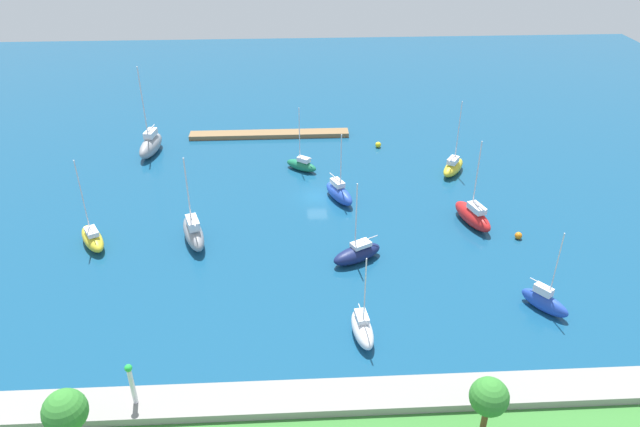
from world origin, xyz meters
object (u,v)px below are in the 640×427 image
(sailboat_green_center_basin, at_px, (302,165))
(mooring_buoy_orange, at_px, (518,236))
(harbor_beacon, at_px, (131,381))
(sailboat_gray_by_breakwater, at_px, (193,232))
(sailboat_blue_inner_mooring, at_px, (545,301))
(sailboat_white_near_pier, at_px, (362,329))
(sailboat_yellow_lone_north, at_px, (92,238))
(mooring_buoy_yellow, at_px, (378,145))
(pier_dock, at_px, (269,134))
(sailboat_red_outer_mooring, at_px, (473,215))
(sailboat_blue_off_beacon, at_px, (339,193))
(sailboat_gray_along_channel, at_px, (151,145))
(sailboat_navy_mid_basin, at_px, (357,253))
(sailboat_yellow_west_end, at_px, (453,167))
(park_tree_center, at_px, (65,412))
(park_tree_mideast, at_px, (489,398))

(sailboat_green_center_basin, relative_size, mooring_buoy_orange, 11.10)
(harbor_beacon, xyz_separation_m, sailboat_gray_by_breakwater, (-1.04, -23.80, -2.35))
(harbor_beacon, bearing_deg, sailboat_blue_inner_mooring, -163.26)
(sailboat_green_center_basin, distance_m, sailboat_white_near_pier, 33.74)
(sailboat_yellow_lone_north, height_order, mooring_buoy_yellow, sailboat_yellow_lone_north)
(pier_dock, distance_m, sailboat_red_outer_mooring, 36.25)
(sailboat_blue_off_beacon, relative_size, sailboat_gray_along_channel, 0.69)
(sailboat_navy_mid_basin, bearing_deg, sailboat_red_outer_mooring, 176.88)
(sailboat_gray_by_breakwater, bearing_deg, sailboat_blue_off_beacon, -80.43)
(sailboat_yellow_west_end, bearing_deg, sailboat_yellow_lone_north, 143.56)
(sailboat_yellow_west_end, distance_m, sailboat_navy_mid_basin, 24.82)
(park_tree_center, xyz_separation_m, sailboat_gray_by_breakwater, (-4.23, -27.57, -3.73))
(sailboat_blue_off_beacon, xyz_separation_m, sailboat_red_outer_mooring, (-14.92, 6.48, 0.10))
(sailboat_green_center_basin, height_order, sailboat_blue_inner_mooring, sailboat_green_center_basin)
(sailboat_white_near_pier, xyz_separation_m, mooring_buoy_yellow, (-7.02, -40.41, -0.56))
(sailboat_yellow_lone_north, bearing_deg, sailboat_green_center_basin, -82.90)
(park_tree_center, distance_m, sailboat_navy_mid_basin, 32.05)
(sailboat_blue_off_beacon, height_order, sailboat_navy_mid_basin, sailboat_navy_mid_basin)
(park_tree_mideast, xyz_separation_m, sailboat_gray_by_breakwater, (23.78, -27.77, -3.61))
(sailboat_blue_inner_mooring, bearing_deg, sailboat_yellow_lone_north, -144.00)
(park_tree_center, distance_m, sailboat_red_outer_mooring, 46.77)
(sailboat_red_outer_mooring, relative_size, sailboat_white_near_pier, 1.19)
(mooring_buoy_yellow, bearing_deg, harbor_beacon, 62.77)
(pier_dock, height_order, harbor_beacon, harbor_beacon)
(sailboat_yellow_west_end, distance_m, sailboat_yellow_lone_north, 46.16)
(sailboat_yellow_west_end, height_order, sailboat_navy_mid_basin, sailboat_yellow_west_end)
(pier_dock, height_order, sailboat_navy_mid_basin, sailboat_navy_mid_basin)
(pier_dock, distance_m, park_tree_mideast, 59.58)
(sailboat_green_center_basin, xyz_separation_m, mooring_buoy_orange, (-23.65, 18.49, -0.41))
(park_tree_center, xyz_separation_m, sailboat_gray_along_channel, (5.00, -51.43, -3.65))
(park_tree_mideast, height_order, sailboat_white_near_pier, sailboat_white_near_pier)
(sailboat_gray_along_channel, xyz_separation_m, sailboat_yellow_lone_north, (1.68, 23.91, -0.43))
(sailboat_white_near_pier, xyz_separation_m, sailboat_blue_inner_mooring, (-17.30, -2.80, 0.03))
(sailboat_blue_off_beacon, xyz_separation_m, mooring_buoy_yellow, (-7.06, -15.64, -0.64))
(park_tree_mideast, height_order, mooring_buoy_orange, park_tree_mideast)
(sailboat_blue_off_beacon, distance_m, mooring_buoy_yellow, 17.17)
(harbor_beacon, xyz_separation_m, sailboat_green_center_basin, (-13.30, -41.18, -2.89))
(sailboat_gray_along_channel, distance_m, sailboat_blue_inner_mooring, 57.00)
(park_tree_center, distance_m, sailboat_yellow_lone_north, 28.61)
(park_tree_mideast, xyz_separation_m, sailboat_green_center_basin, (11.52, -45.14, -4.14))
(harbor_beacon, xyz_separation_m, sailboat_yellow_west_end, (-33.65, -39.10, -2.69))
(pier_dock, distance_m, sailboat_white_near_pier, 46.36)
(sailboat_red_outer_mooring, bearing_deg, park_tree_mideast, 147.36)
(sailboat_white_near_pier, relative_size, sailboat_blue_inner_mooring, 1.00)
(harbor_beacon, distance_m, sailboat_green_center_basin, 43.37)
(park_tree_mideast, bearing_deg, harbor_beacon, -9.07)
(sailboat_navy_mid_basin, xyz_separation_m, sailboat_blue_inner_mooring, (-16.49, 8.85, 0.08))
(pier_dock, distance_m, sailboat_navy_mid_basin, 35.23)
(harbor_beacon, bearing_deg, sailboat_red_outer_mooring, -141.43)
(pier_dock, xyz_separation_m, sailboat_yellow_west_end, (-25.00, 14.09, 0.68))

